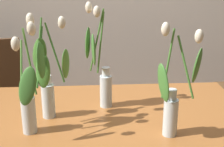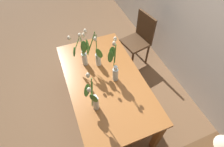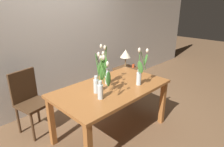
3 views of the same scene
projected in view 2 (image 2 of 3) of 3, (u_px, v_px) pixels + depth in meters
The scene contains 8 objects.
ground_plane at pixel (106, 109), 2.71m from camera, with size 18.00×18.00×0.00m, color brown.
room_wall_rear at pixel (218, 11), 1.99m from camera, with size 9.00×0.10×2.70m, color beige.
dining_table at pixel (105, 84), 2.21m from camera, with size 1.60×0.90×0.74m.
tulip_vase_0 at pixel (83, 55), 2.15m from camera, with size 0.13×0.19×0.54m.
tulip_vase_1 at pixel (94, 100), 1.75m from camera, with size 0.22×0.14×0.54m.
tulip_vase_2 at pixel (95, 54), 2.12m from camera, with size 0.18×0.20×0.56m.
tulip_vase_3 at pixel (114, 67), 2.01m from camera, with size 0.15×0.12×0.58m.
dining_chair at pixel (139, 38), 2.98m from camera, with size 0.47×0.47×0.93m.
Camera 2 is at (1.23, -0.39, 2.44)m, focal length 28.12 mm.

